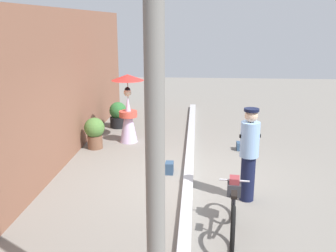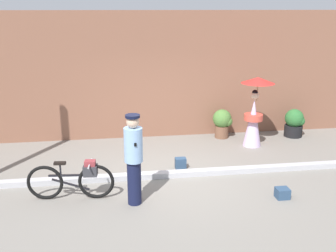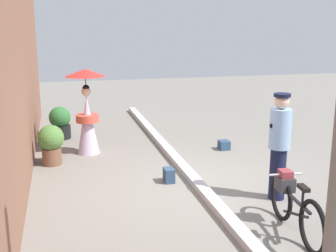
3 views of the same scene
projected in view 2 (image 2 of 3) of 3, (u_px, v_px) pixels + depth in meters
ground_plane at (166, 177)px, 8.61m from camera, size 30.00×30.00×0.00m
building_wall at (151, 75)px, 10.99m from camera, size 14.00×0.40×3.49m
sidewalk_curb at (166, 174)px, 8.59m from camera, size 14.00×0.20×0.12m
bicycle_near_officer at (74, 179)px, 7.53m from camera, size 1.67×0.48×0.78m
person_officer at (134, 157)px, 7.19m from camera, size 0.34×0.38×1.74m
person_with_parasol at (254, 111)px, 10.30m from camera, size 0.86×0.86×1.85m
potted_plant_by_door at (294, 123)px, 11.21m from camera, size 0.54×0.53×0.80m
potted_plant_small at (223, 122)px, 11.08m from camera, size 0.54×0.52×0.82m
backpack_on_pavement at (283, 193)px, 7.63m from camera, size 0.25×0.23×0.20m
backpack_spare at (181, 163)px, 9.02m from camera, size 0.25×0.17×0.26m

